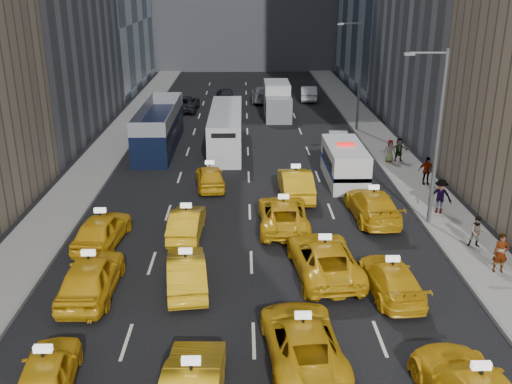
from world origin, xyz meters
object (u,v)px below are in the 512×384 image
nypd_van (345,164)px  pedestrian_0 (501,253)px  double_decker (159,127)px  city_bus (226,129)px  box_truck (277,100)px

nypd_van → pedestrian_0: bearing=-63.2°
double_decker → city_bus: 5.06m
pedestrian_0 → nypd_van: bearing=116.2°
nypd_van → double_decker: double_decker is taller
nypd_van → box_truck: box_truck is taller
city_bus → pedestrian_0: 23.92m
pedestrian_0 → double_decker: bearing=136.1°
nypd_van → pedestrian_0: 13.31m
double_decker → pedestrian_0: (17.37, -20.51, -0.55)m
nypd_van → double_decker: (-12.75, 8.03, 0.45)m
nypd_van → double_decker: bearing=154.3°
nypd_van → pedestrian_0: nypd_van is taller
double_decker → box_truck: bearing=45.4°
nypd_van → city_bus: (-7.70, 8.02, 0.29)m
double_decker → box_truck: 14.23m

